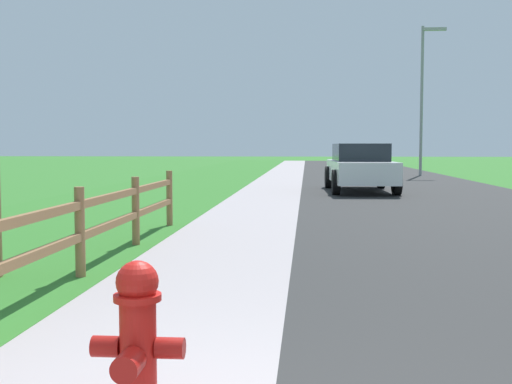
% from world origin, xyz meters
% --- Properties ---
extents(ground_plane, '(120.00, 120.00, 0.00)m').
position_xyz_m(ground_plane, '(0.00, 25.00, 0.00)').
color(ground_plane, '#33772A').
extents(road_asphalt, '(7.00, 66.00, 0.01)m').
position_xyz_m(road_asphalt, '(3.50, 27.00, 0.00)').
color(road_asphalt, '#2B2B2B').
rests_on(road_asphalt, ground).
extents(curb_concrete, '(6.00, 66.00, 0.01)m').
position_xyz_m(curb_concrete, '(-3.00, 27.00, 0.00)').
color(curb_concrete, '#AA9FA1').
rests_on(curb_concrete, ground).
extents(grass_verge, '(5.00, 66.00, 0.00)m').
position_xyz_m(grass_verge, '(-4.50, 27.00, 0.01)').
color(grass_verge, '#33772A').
rests_on(grass_verge, ground).
extents(fire_hydrant, '(0.49, 0.41, 0.85)m').
position_xyz_m(fire_hydrant, '(-0.70, 0.54, 0.43)').
color(fire_hydrant, red).
rests_on(fire_hydrant, ground).
extents(rail_fence, '(0.11, 9.22, 1.00)m').
position_xyz_m(rail_fence, '(-2.29, 4.08, 0.58)').
color(rail_fence, '#916541').
rests_on(rail_fence, ground).
extents(parked_suv_white, '(2.14, 4.94, 1.51)m').
position_xyz_m(parked_suv_white, '(1.86, 17.75, 0.78)').
color(parked_suv_white, white).
rests_on(parked_suv_white, ground).
extents(street_lamp, '(1.17, 0.20, 7.17)m').
position_xyz_m(street_lamp, '(5.78, 28.88, 4.20)').
color(street_lamp, gray).
rests_on(street_lamp, ground).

